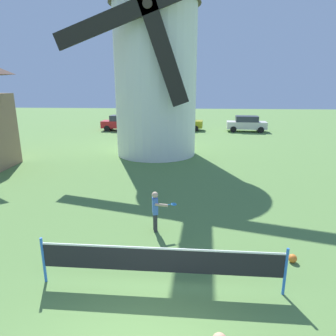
{
  "coord_description": "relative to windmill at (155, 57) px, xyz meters",
  "views": [
    {
      "loc": [
        0.83,
        -3.54,
        4.28
      ],
      "look_at": [
        0.21,
        3.99,
        2.21
      ],
      "focal_mm": 31.29,
      "sensor_mm": 36.0,
      "label": 1
    }
  ],
  "objects": [
    {
      "name": "player_far",
      "position": [
        1.31,
        -10.92,
        -5.41
      ],
      "size": [
        0.79,
        0.42,
        1.27
      ],
      "color": "#333338",
      "rests_on": "ground_plane"
    },
    {
      "name": "parked_car_red",
      "position": [
        -4.84,
        10.76,
        -5.32
      ],
      "size": [
        4.12,
        1.88,
        1.56
      ],
      "color": "red",
      "rests_on": "ground_plane"
    },
    {
      "name": "stray_ball",
      "position": [
        4.97,
        -12.34,
        -6.02
      ],
      "size": [
        0.22,
        0.22,
        0.22
      ],
      "primitive_type": "sphere",
      "color": "orange",
      "rests_on": "ground_plane"
    },
    {
      "name": "parked_car_cream",
      "position": [
        7.82,
        11.04,
        -5.32
      ],
      "size": [
        3.99,
        2.1,
        1.56
      ],
      "color": "silver",
      "rests_on": "ground_plane"
    },
    {
      "name": "parked_car_mustard",
      "position": [
        1.39,
        11.58,
        -5.32
      ],
      "size": [
        4.2,
        2.15,
        1.56
      ],
      "color": "#999919",
      "rests_on": "ground_plane"
    },
    {
      "name": "tennis_net",
      "position": [
        1.73,
        -13.58,
        -5.45
      ],
      "size": [
        5.34,
        0.06,
        1.1
      ],
      "color": "blue",
      "rests_on": "ground_plane"
    },
    {
      "name": "windmill",
      "position": [
        0.0,
        0.0,
        0.0
      ],
      "size": [
        10.16,
        5.87,
        13.43
      ],
      "color": "white",
      "rests_on": "ground_plane"
    }
  ]
}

